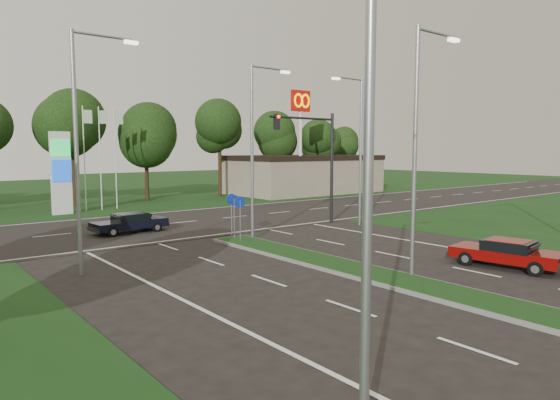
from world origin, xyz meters
TOP-DOWN VIEW (x-y plane):
  - verge_far at (0.00, 55.00)m, footprint 160.00×50.00m
  - cross_road at (0.00, 24.00)m, footprint 160.00×12.00m
  - median_kerb at (0.00, 4.00)m, footprint 2.00×26.00m
  - commercial_building at (22.00, 36.00)m, footprint 16.00×9.00m
  - streetlight_median_near at (1.00, 6.00)m, footprint 2.53×0.22m
  - streetlight_median_far at (1.00, 16.00)m, footprint 2.53×0.22m
  - streetlight_left_near at (-8.30, 0.00)m, footprint 2.53×0.22m
  - streetlight_left_far at (-8.30, 14.00)m, footprint 2.53×0.22m
  - streetlight_right_far at (8.80, 16.00)m, footprint 2.53×0.22m
  - traffic_signal at (7.19, 18.00)m, footprint 5.10×0.42m
  - median_signs at (0.00, 16.40)m, footprint 1.16×1.76m
  - gas_pylon at (-3.79, 33.05)m, footprint 5.80×1.26m
  - mcdonalds_sign at (18.00, 31.97)m, footprint 2.20×0.47m
  - treeline_far at (0.10, 39.93)m, footprint 6.00×6.00m
  - red_sedan at (5.18, 4.67)m, footprint 2.27×4.30m
  - navy_sedan at (-3.31, 22.18)m, footprint 4.13×1.86m

SIDE VIEW (x-z plane):
  - verge_far at x=0.00m, z-range -0.01..0.01m
  - cross_road at x=0.00m, z-range -0.01..0.01m
  - median_kerb at x=0.00m, z-range 0.00..0.12m
  - navy_sedan at x=-3.31m, z-range 0.04..1.16m
  - red_sedan at x=5.18m, z-range 0.04..1.17m
  - median_signs at x=0.00m, z-range 0.52..2.90m
  - commercial_building at x=22.00m, z-range 0.00..4.00m
  - gas_pylon at x=-3.79m, z-range -0.80..7.20m
  - traffic_signal at x=7.19m, z-range 1.15..8.15m
  - streetlight_median_near at x=1.00m, z-range 0.58..9.58m
  - streetlight_median_far at x=1.00m, z-range 0.58..9.58m
  - streetlight_left_near at x=-8.30m, z-range 0.58..9.58m
  - streetlight_left_far at x=-8.30m, z-range 0.58..9.58m
  - streetlight_right_far at x=8.80m, z-range 0.58..9.58m
  - treeline_far at x=0.10m, z-range 1.88..11.78m
  - mcdonalds_sign at x=18.00m, z-range 2.79..13.19m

